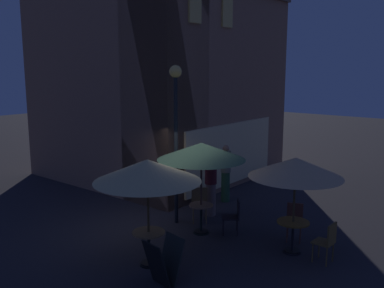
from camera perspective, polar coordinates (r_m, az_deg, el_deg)
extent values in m
plane|color=#29262B|center=(10.96, -3.42, -12.11)|extent=(60.00, 60.00, 0.00)
cube|color=#966C53|center=(15.25, 3.04, 9.07)|extent=(7.18, 1.95, 7.73)
cube|color=#966C53|center=(15.17, -11.34, 8.89)|extent=(1.95, 7.35, 7.73)
cube|color=#DFBD61|center=(12.86, 0.40, 18.09)|extent=(0.55, 0.06, 0.95)
cube|color=#DFBD61|center=(14.19, 4.77, 17.30)|extent=(0.55, 0.06, 0.95)
cube|color=beige|center=(14.67, 5.34, -1.29)|extent=(5.03, 0.08, 2.10)
cylinder|color=black|center=(11.22, -2.17, -0.96)|extent=(0.10, 0.10, 3.97)
sphere|color=#FCD062|center=(11.01, -2.24, 9.74)|extent=(0.32, 0.32, 0.32)
cube|color=#232825|center=(8.60, -2.86, -15.18)|extent=(0.37, 0.59, 0.91)
cube|color=black|center=(8.40, -4.84, -15.85)|extent=(0.37, 0.59, 0.91)
cylinder|color=black|center=(9.46, -5.79, -15.80)|extent=(0.40, 0.40, 0.03)
cylinder|color=black|center=(9.32, -5.83, -13.90)|extent=(0.06, 0.06, 0.72)
cylinder|color=brown|center=(9.17, -5.87, -11.77)|extent=(0.70, 0.70, 0.03)
cylinder|color=black|center=(10.24, 13.30, -13.94)|extent=(0.40, 0.40, 0.03)
cylinder|color=black|center=(10.11, 13.38, -12.17)|extent=(0.06, 0.06, 0.71)
cylinder|color=brown|center=(9.97, 13.47, -10.20)|extent=(0.73, 0.73, 0.03)
cylinder|color=black|center=(11.05, 1.22, -11.81)|extent=(0.40, 0.40, 0.03)
cylinder|color=black|center=(10.93, 1.23, -10.12)|extent=(0.06, 0.06, 0.72)
cylinder|color=brown|center=(10.80, 1.24, -8.25)|extent=(0.62, 0.62, 0.03)
cylinder|color=black|center=(9.46, -5.79, -15.71)|extent=(0.36, 0.36, 0.06)
cylinder|color=#523C21|center=(9.03, -5.92, -9.42)|extent=(0.05, 0.05, 2.26)
cone|color=tan|center=(8.76, -6.03, -3.56)|extent=(2.25, 2.25, 0.46)
cylinder|color=black|center=(10.23, 13.31, -13.86)|extent=(0.36, 0.36, 0.06)
cylinder|color=#443923|center=(9.86, 13.56, -8.25)|extent=(0.05, 0.05, 2.17)
cone|color=tan|center=(9.61, 13.78, -3.06)|extent=(2.09, 2.09, 0.44)
cylinder|color=black|center=(11.05, 1.22, -11.74)|extent=(0.36, 0.36, 0.06)
cylinder|color=#4D322A|center=(10.68, 1.25, -6.16)|extent=(0.05, 0.05, 2.29)
cone|color=#36553D|center=(10.45, 1.27, -0.97)|extent=(2.20, 2.20, 0.42)
cylinder|color=brown|center=(10.65, 14.36, -11.83)|extent=(0.03, 0.03, 0.44)
cylinder|color=brown|center=(10.66, 12.67, -11.74)|extent=(0.03, 0.03, 0.44)
cylinder|color=brown|center=(10.94, 14.42, -11.24)|extent=(0.03, 0.03, 0.44)
cylinder|color=brown|center=(10.95, 12.78, -11.15)|extent=(0.03, 0.03, 0.44)
cube|color=brown|center=(10.71, 13.61, -10.31)|extent=(0.50, 0.50, 0.04)
cube|color=brown|center=(10.80, 13.71, -8.83)|extent=(0.18, 0.37, 0.43)
cylinder|color=brown|center=(9.80, 15.93, -13.91)|extent=(0.03, 0.03, 0.43)
cylinder|color=brown|center=(10.07, 16.74, -13.29)|extent=(0.03, 0.03, 0.43)
cylinder|color=brown|center=(9.68, 17.68, -14.31)|extent=(0.03, 0.03, 0.43)
cylinder|color=brown|center=(9.95, 18.45, -13.66)|extent=(0.03, 0.03, 0.43)
cube|color=brown|center=(9.78, 17.28, -12.53)|extent=(0.42, 0.42, 0.04)
cube|color=brown|center=(9.63, 18.34, -11.43)|extent=(0.40, 0.06, 0.44)
cylinder|color=black|center=(10.82, 4.26, -11.22)|extent=(0.03, 0.03, 0.42)
cylinder|color=black|center=(11.15, 4.21, -10.56)|extent=(0.03, 0.03, 0.42)
cylinder|color=black|center=(10.83, 6.15, -11.22)|extent=(0.03, 0.03, 0.42)
cylinder|color=black|center=(11.16, 6.05, -10.56)|extent=(0.03, 0.03, 0.42)
cube|color=black|center=(10.91, 5.19, -9.77)|extent=(0.61, 0.61, 0.04)
cube|color=black|center=(10.84, 6.27, -8.61)|extent=(0.38, 0.29, 0.43)
cylinder|color=brown|center=(11.56, 1.96, -9.65)|extent=(0.03, 0.03, 0.46)
cylinder|color=brown|center=(11.55, 0.20, -9.67)|extent=(0.03, 0.03, 0.46)
cylinder|color=brown|center=(11.89, 1.86, -9.08)|extent=(0.03, 0.03, 0.46)
cylinder|color=brown|center=(11.88, 0.15, -9.10)|extent=(0.03, 0.03, 0.46)
cube|color=brown|center=(11.64, 1.05, -8.21)|extent=(0.62, 0.62, 0.04)
cube|color=brown|center=(11.76, 1.01, -6.86)|extent=(0.31, 0.36, 0.42)
cylinder|color=#274F30|center=(13.43, 4.53, -5.75)|extent=(0.27, 0.27, 0.95)
cylinder|color=slate|center=(13.23, 4.58, -2.39)|extent=(0.32, 0.32, 0.66)
sphere|color=#976E51|center=(13.14, 4.60, -0.59)|extent=(0.20, 0.20, 0.20)
cylinder|color=#7E625B|center=(12.17, 2.54, -7.47)|extent=(0.29, 0.29, 0.93)
cylinder|color=#531B22|center=(11.96, 2.56, -4.04)|extent=(0.34, 0.34, 0.57)
sphere|color=tan|center=(11.87, 2.58, -2.23)|extent=(0.23, 0.23, 0.23)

